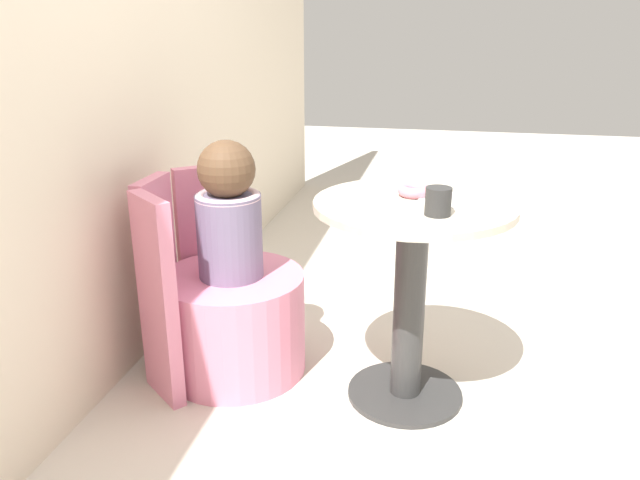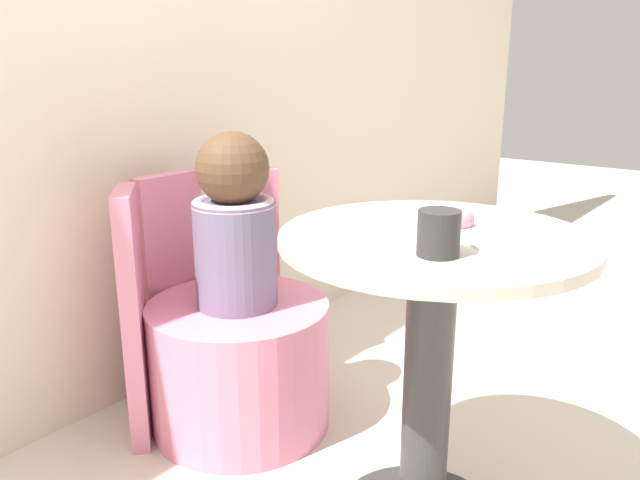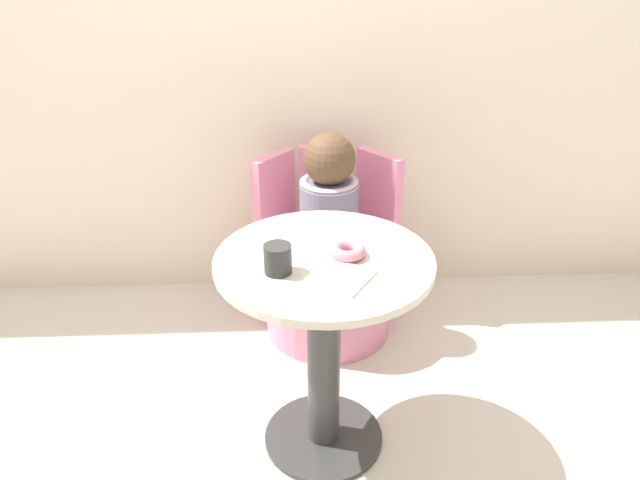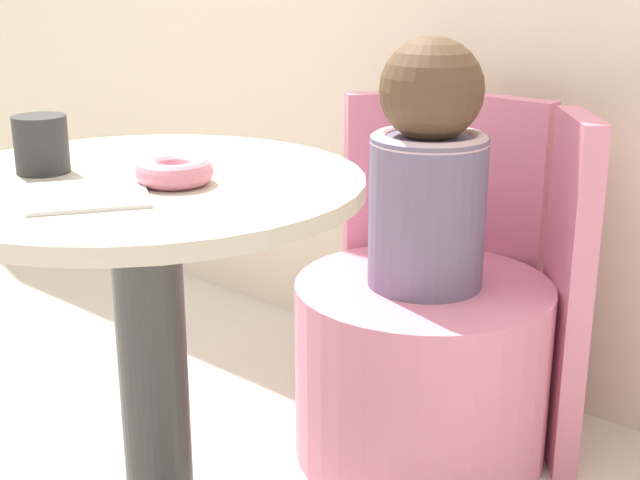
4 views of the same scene
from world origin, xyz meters
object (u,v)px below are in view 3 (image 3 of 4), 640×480
Objects in this scene: cup at (278,259)px; child_figure at (329,197)px; donut at (347,251)px; round_table at (324,324)px; tub_chair at (328,290)px.

child_figure is at bearing 75.55° from cup.
cup is (-0.20, -0.08, 0.02)m from donut.
round_table reaches higher than tub_chair.
child_figure reaches higher than donut.
child_figure reaches higher than round_table.
round_table is 0.32m from cup.
donut is 0.22m from cup.
child_figure is at bearing 85.25° from round_table.
cup reaches higher than round_table.
child_figure is at bearing 90.00° from tub_chair.
child_figure is 4.55× the size of donut.
cup is (-0.19, -0.73, 0.14)m from child_figure.
round_table is 6.59× the size of donut.
round_table is at bearing 29.69° from cup.
round_table is at bearing -94.75° from tub_chair.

